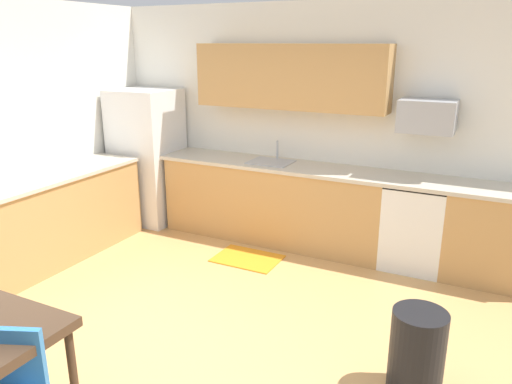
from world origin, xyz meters
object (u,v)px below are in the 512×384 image
at_px(refrigerator, 148,156).
at_px(oven_range, 415,225).
at_px(microwave, 427,116).
at_px(trash_bin, 417,353).

xyz_separation_m(refrigerator, oven_range, (3.37, 0.08, -0.40)).
height_order(refrigerator, oven_range, refrigerator).
relative_size(oven_range, microwave, 1.69).
bearing_deg(trash_bin, oven_range, 100.22).
relative_size(microwave, trash_bin, 0.90).
distance_m(oven_range, trash_bin, 2.07).
height_order(refrigerator, trash_bin, refrigerator).
xyz_separation_m(microwave, trash_bin, (0.37, -2.13, -1.26)).
xyz_separation_m(oven_range, trash_bin, (0.37, -2.03, -0.16)).
xyz_separation_m(refrigerator, trash_bin, (3.74, -1.95, -0.55)).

